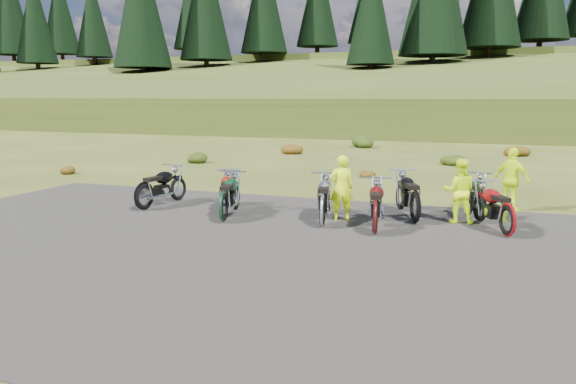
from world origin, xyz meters
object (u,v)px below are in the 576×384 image
at_px(motorcycle_0, 145,211).
at_px(motorcycle_3, 322,228).
at_px(person_middle, 341,189).
at_px(motorcycle_7, 468,218).

distance_m(motorcycle_0, motorcycle_3, 5.24).
bearing_deg(motorcycle_0, person_middle, -75.98).
bearing_deg(motorcycle_7, motorcycle_3, 134.62).
height_order(motorcycle_0, person_middle, person_middle).
height_order(motorcycle_0, motorcycle_3, motorcycle_3).
distance_m(motorcycle_3, motorcycle_7, 4.02).
height_order(motorcycle_7, person_middle, person_middle).
relative_size(motorcycle_3, motorcycle_7, 1.10).
height_order(motorcycle_0, motorcycle_7, motorcycle_0).
relative_size(motorcycle_7, person_middle, 1.24).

